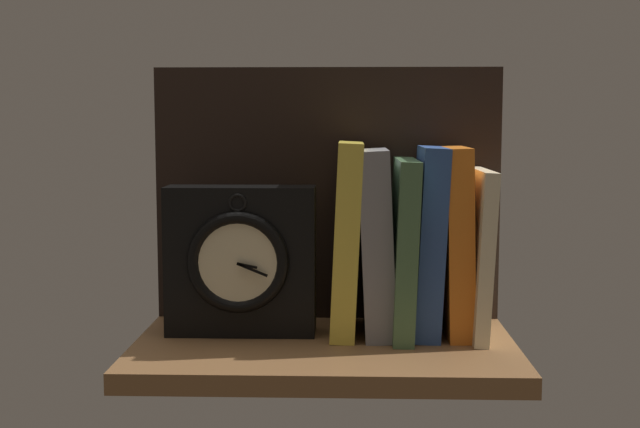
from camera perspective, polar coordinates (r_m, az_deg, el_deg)
The scene contains 9 objects.
ground_plane at distance 108.53cm, azimuth 0.31°, elevation -9.29°, with size 48.40×28.88×2.50cm, color brown.
back_panel at distance 118.80cm, azimuth 0.50°, elevation 1.36°, with size 48.40×1.20×35.37cm, color black.
book_yellow_seinlanguage at distance 110.51cm, azimuth 1.81°, elevation -1.67°, with size 3.16×13.34×25.21cm, color gold.
book_gray_chess at distance 110.65cm, azimuth 3.81°, elevation -1.92°, with size 3.95×13.29×24.26cm, color gray.
book_green_romantic at distance 110.92cm, azimuth 5.67°, elevation -2.24°, with size 2.66×16.57×23.01cm, color #476B44.
book_blue_modern at distance 111.07cm, azimuth 7.36°, elevation -1.83°, with size 3.28×12.68×24.60cm, color #2D4C8E.
book_orange_pandolfini at distance 111.47cm, azimuth 9.18°, elevation -1.84°, with size 3.24×12.48×24.56cm, color orange.
book_cream_twain at distance 112.08cm, azimuth 10.62°, elevation -2.57°, with size 1.87×15.95×21.71cm, color beige.
framed_clock at distance 110.55cm, azimuth -5.39°, elevation -3.16°, with size 19.51×7.04×19.51cm.
Camera 1 is at (2.82, -104.48, 27.98)cm, focal length 47.27 mm.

